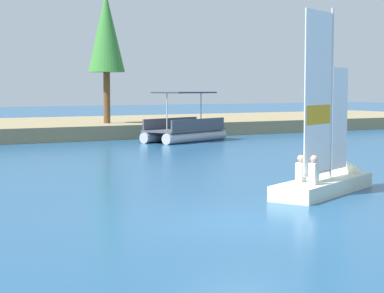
# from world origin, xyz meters

# --- Properties ---
(ground_plane) EXTENTS (200.00, 200.00, 0.00)m
(ground_plane) POSITION_xyz_m (0.00, 0.00, 0.00)
(ground_plane) COLOR navy
(shoreline_tree_centre) EXTENTS (2.25, 2.25, 8.03)m
(shoreline_tree_centre) POSITION_xyz_m (9.19, 27.34, 6.34)
(shoreline_tree_centre) COLOR brown
(shoreline_tree_centre) RESTS_ON shore_bank
(sailboat) EXTENTS (5.12, 3.17, 5.63)m
(sailboat) POSITION_xyz_m (5.22, 2.59, 0.46)
(sailboat) COLOR silver
(sailboat) RESTS_ON ground
(pontoon_boat) EXTENTS (5.66, 3.95, 2.79)m
(pontoon_boat) POSITION_xyz_m (11.33, 21.57, 0.66)
(pontoon_boat) COLOR #B2B2B7
(pontoon_boat) RESTS_ON ground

